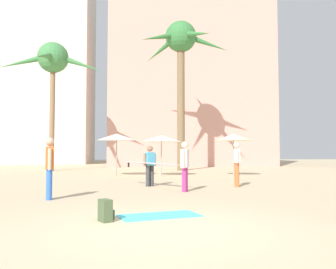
{
  "coord_description": "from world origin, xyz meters",
  "views": [
    {
      "loc": [
        -0.51,
        -5.95,
        1.31
      ],
      "look_at": [
        0.64,
        5.11,
        1.89
      ],
      "focal_mm": 37.37,
      "sensor_mm": 36.0,
      "label": 1
    }
  ],
  "objects_px": {
    "cafe_umbrella_0": "(161,138)",
    "person_far_right": "(185,164)",
    "cafe_umbrella_2": "(117,137)",
    "cafe_umbrella_3": "(233,137)",
    "person_mid_left": "(49,165)",
    "person_mid_right": "(237,162)",
    "person_near_right": "(150,164)",
    "backpack": "(106,211)",
    "palm_tree_left": "(53,63)",
    "palm_tree_far_left": "(181,49)",
    "beach_towel": "(159,216)"
  },
  "relations": [
    {
      "from": "cafe_umbrella_3",
      "to": "beach_towel",
      "type": "bearing_deg",
      "value": -113.24
    },
    {
      "from": "person_far_right",
      "to": "backpack",
      "type": "bearing_deg",
      "value": -95.76
    },
    {
      "from": "palm_tree_left",
      "to": "backpack",
      "type": "distance_m",
      "value": 21.54
    },
    {
      "from": "person_mid_left",
      "to": "person_far_right",
      "type": "distance_m",
      "value": 4.38
    },
    {
      "from": "person_far_right",
      "to": "person_mid_right",
      "type": "height_order",
      "value": "person_mid_right"
    },
    {
      "from": "palm_tree_left",
      "to": "person_far_right",
      "type": "height_order",
      "value": "palm_tree_left"
    },
    {
      "from": "person_far_right",
      "to": "cafe_umbrella_3",
      "type": "bearing_deg",
      "value": 81.54
    },
    {
      "from": "beach_towel",
      "to": "person_mid_left",
      "type": "xyz_separation_m",
      "value": [
        -2.87,
        2.84,
        0.94
      ]
    },
    {
      "from": "cafe_umbrella_0",
      "to": "person_far_right",
      "type": "height_order",
      "value": "cafe_umbrella_0"
    },
    {
      "from": "person_mid_right",
      "to": "cafe_umbrella_2",
      "type": "bearing_deg",
      "value": -42.72
    },
    {
      "from": "cafe_umbrella_0",
      "to": "person_far_right",
      "type": "distance_m",
      "value": 7.85
    },
    {
      "from": "backpack",
      "to": "person_far_right",
      "type": "xyz_separation_m",
      "value": [
        2.27,
        4.91,
        0.72
      ]
    },
    {
      "from": "palm_tree_far_left",
      "to": "cafe_umbrella_0",
      "type": "distance_m",
      "value": 9.4
    },
    {
      "from": "palm_tree_left",
      "to": "person_mid_left",
      "type": "bearing_deg",
      "value": -77.48
    },
    {
      "from": "cafe_umbrella_0",
      "to": "person_far_right",
      "type": "bearing_deg",
      "value": -88.91
    },
    {
      "from": "cafe_umbrella_3",
      "to": "person_near_right",
      "type": "relative_size",
      "value": 0.92
    },
    {
      "from": "person_mid_left",
      "to": "person_mid_right",
      "type": "distance_m",
      "value": 6.98
    },
    {
      "from": "cafe_umbrella_3",
      "to": "person_near_right",
      "type": "xyz_separation_m",
      "value": [
        -5.01,
        -5.67,
        -1.3
      ]
    },
    {
      "from": "cafe_umbrella_2",
      "to": "person_far_right",
      "type": "height_order",
      "value": "cafe_umbrella_2"
    },
    {
      "from": "cafe_umbrella_2",
      "to": "person_near_right",
      "type": "distance_m",
      "value": 6.69
    },
    {
      "from": "cafe_umbrella_0",
      "to": "cafe_umbrella_3",
      "type": "xyz_separation_m",
      "value": [
        4.07,
        -0.23,
        0.08
      ]
    },
    {
      "from": "palm_tree_far_left",
      "to": "beach_towel",
      "type": "relative_size",
      "value": 6.71
    },
    {
      "from": "palm_tree_left",
      "to": "person_near_right",
      "type": "relative_size",
      "value": 3.67
    },
    {
      "from": "cafe_umbrella_2",
      "to": "cafe_umbrella_3",
      "type": "xyz_separation_m",
      "value": [
        6.58,
        -0.7,
        -0.01
      ]
    },
    {
      "from": "palm_tree_far_left",
      "to": "cafe_umbrella_0",
      "type": "bearing_deg",
      "value": -108.11
    },
    {
      "from": "palm_tree_far_left",
      "to": "person_mid_right",
      "type": "height_order",
      "value": "palm_tree_far_left"
    },
    {
      "from": "cafe_umbrella_0",
      "to": "person_near_right",
      "type": "relative_size",
      "value": 0.89
    },
    {
      "from": "beach_towel",
      "to": "backpack",
      "type": "bearing_deg",
      "value": -155.72
    },
    {
      "from": "cafe_umbrella_0",
      "to": "cafe_umbrella_3",
      "type": "bearing_deg",
      "value": -3.25
    },
    {
      "from": "backpack",
      "to": "person_far_right",
      "type": "bearing_deg",
      "value": 36.49
    },
    {
      "from": "backpack",
      "to": "person_mid_right",
      "type": "bearing_deg",
      "value": 25.83
    },
    {
      "from": "palm_tree_left",
      "to": "person_near_right",
      "type": "xyz_separation_m",
      "value": [
        6.56,
        -12.61,
        -7.05
      ]
    },
    {
      "from": "person_near_right",
      "to": "person_mid_right",
      "type": "relative_size",
      "value": 1.5
    },
    {
      "from": "cafe_umbrella_0",
      "to": "person_far_right",
      "type": "relative_size",
      "value": 1.35
    },
    {
      "from": "person_far_right",
      "to": "beach_towel",
      "type": "bearing_deg",
      "value": -86.2
    },
    {
      "from": "cafe_umbrella_2",
      "to": "beach_towel",
      "type": "xyz_separation_m",
      "value": [
        1.44,
        -12.66,
        -2.19
      ]
    },
    {
      "from": "cafe_umbrella_0",
      "to": "backpack",
      "type": "relative_size",
      "value": 5.45
    },
    {
      "from": "person_near_right",
      "to": "person_far_right",
      "type": "height_order",
      "value": "person_far_right"
    },
    {
      "from": "cafe_umbrella_0",
      "to": "person_near_right",
      "type": "bearing_deg",
      "value": -99.02
    },
    {
      "from": "backpack",
      "to": "person_near_right",
      "type": "bearing_deg",
      "value": 51.37
    },
    {
      "from": "palm_tree_left",
      "to": "cafe_umbrella_2",
      "type": "height_order",
      "value": "palm_tree_left"
    },
    {
      "from": "palm_tree_left",
      "to": "beach_towel",
      "type": "bearing_deg",
      "value": -71.19
    },
    {
      "from": "cafe_umbrella_2",
      "to": "person_mid_right",
      "type": "distance_m",
      "value": 8.48
    },
    {
      "from": "beach_towel",
      "to": "person_near_right",
      "type": "xyz_separation_m",
      "value": [
        0.12,
        6.29,
        0.87
      ]
    },
    {
      "from": "person_far_right",
      "to": "person_near_right",
      "type": "bearing_deg",
      "value": 139.35
    },
    {
      "from": "backpack",
      "to": "person_mid_right",
      "type": "xyz_separation_m",
      "value": [
        4.5,
        6.31,
        0.74
      ]
    },
    {
      "from": "backpack",
      "to": "person_far_right",
      "type": "height_order",
      "value": "person_far_right"
    },
    {
      "from": "palm_tree_left",
      "to": "person_mid_right",
      "type": "xyz_separation_m",
      "value": [
        9.87,
        -13.06,
        -6.98
      ]
    },
    {
      "from": "cafe_umbrella_2",
      "to": "backpack",
      "type": "relative_size",
      "value": 5.67
    },
    {
      "from": "beach_towel",
      "to": "person_mid_left",
      "type": "relative_size",
      "value": 0.96
    }
  ]
}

